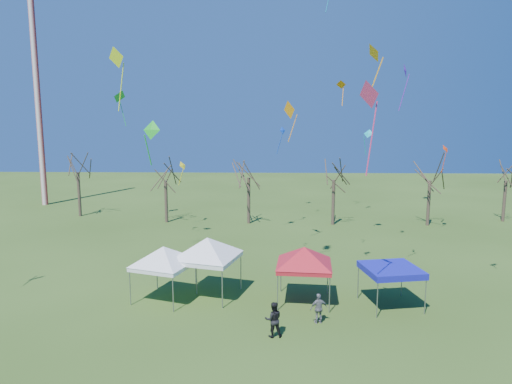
# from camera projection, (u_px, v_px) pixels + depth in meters

# --- Properties ---
(ground) EXTENTS (140.00, 140.00, 0.00)m
(ground) POSITION_uv_depth(u_px,v_px,m) (274.00, 336.00, 21.86)
(ground) COLOR #314B18
(ground) RESTS_ON ground
(radio_mast) EXTENTS (0.70, 0.70, 25.00)m
(radio_mast) POSITION_uv_depth(u_px,v_px,m) (38.00, 102.00, 54.38)
(radio_mast) COLOR silver
(radio_mast) RESTS_ON ground
(tree_0) EXTENTS (3.83, 3.83, 8.44)m
(tree_0) POSITION_uv_depth(u_px,v_px,m) (77.00, 156.00, 48.55)
(tree_0) COLOR #3D2D21
(tree_0) RESTS_ON ground
(tree_1) EXTENTS (3.42, 3.42, 7.54)m
(tree_1) POSITION_uv_depth(u_px,v_px,m) (165.00, 166.00, 45.65)
(tree_1) COLOR #3D2D21
(tree_1) RESTS_ON ground
(tree_2) EXTENTS (3.71, 3.71, 8.18)m
(tree_2) POSITION_uv_depth(u_px,v_px,m) (249.00, 161.00, 45.05)
(tree_2) COLOR #3D2D21
(tree_2) RESTS_ON ground
(tree_3) EXTENTS (3.59, 3.59, 7.91)m
(tree_3) POSITION_uv_depth(u_px,v_px,m) (334.00, 164.00, 44.49)
(tree_3) COLOR #3D2D21
(tree_3) RESTS_ON ground
(tree_4) EXTENTS (3.58, 3.58, 7.89)m
(tree_4) POSITION_uv_depth(u_px,v_px,m) (431.00, 164.00, 44.17)
(tree_4) COLOR #3D2D21
(tree_4) RESTS_ON ground
(tree_5) EXTENTS (3.39, 3.39, 7.46)m
(tree_5) POSITION_uv_depth(u_px,v_px,m) (507.00, 166.00, 46.00)
(tree_5) COLOR #3D2D21
(tree_5) RESTS_ON ground
(tent_white_west) EXTENTS (3.93, 3.93, 3.65)m
(tent_white_west) POSITION_uv_depth(u_px,v_px,m) (163.00, 250.00, 25.91)
(tent_white_west) COLOR gray
(tent_white_west) RESTS_ON ground
(tent_white_mid) EXTENTS (4.42, 4.42, 4.05)m
(tent_white_mid) POSITION_uv_depth(u_px,v_px,m) (207.00, 242.00, 26.51)
(tent_white_mid) COLOR gray
(tent_white_mid) RESTS_ON ground
(tent_red) EXTENTS (4.21, 4.21, 3.72)m
(tent_red) POSITION_uv_depth(u_px,v_px,m) (304.00, 251.00, 25.58)
(tent_red) COLOR gray
(tent_red) RESTS_ON ground
(tent_blue) EXTENTS (3.36, 3.36, 2.27)m
(tent_blue) POSITION_uv_depth(u_px,v_px,m) (391.00, 270.00, 25.09)
(tent_blue) COLOR gray
(tent_blue) RESTS_ON ground
(person_dark) EXTENTS (0.91, 0.75, 1.73)m
(person_dark) POSITION_uv_depth(u_px,v_px,m) (273.00, 319.00, 21.69)
(person_dark) COLOR black
(person_dark) RESTS_ON ground
(person_grey) EXTENTS (0.99, 0.60, 1.57)m
(person_grey) POSITION_uv_depth(u_px,v_px,m) (319.00, 308.00, 23.16)
(person_grey) COLOR slate
(person_grey) RESTS_ON ground
(kite_22) EXTENTS (0.90, 0.89, 2.54)m
(kite_22) POSITION_uv_depth(u_px,v_px,m) (282.00, 132.00, 41.85)
(kite_22) COLOR blue
(kite_22) RESTS_ON ground
(kite_17) EXTENTS (0.65, 0.92, 2.78)m
(kite_17) POSITION_uv_depth(u_px,v_px,m) (406.00, 72.00, 26.77)
(kite_17) COLOR #681CC4
(kite_17) RESTS_ON ground
(kite_27) EXTENTS (0.76, 1.09, 2.45)m
(kite_27) POSITION_uv_depth(u_px,v_px,m) (375.00, 53.00, 21.82)
(kite_27) COLOR #FFA10D
(kite_27) RESTS_ON ground
(kite_12) EXTENTS (0.94, 0.93, 2.50)m
(kite_12) POSITION_uv_depth(u_px,v_px,m) (446.00, 149.00, 40.18)
(kite_12) COLOR red
(kite_12) RESTS_ON ground
(kite_2) EXTENTS (1.50, 1.70, 3.47)m
(kite_2) POSITION_uv_depth(u_px,v_px,m) (119.00, 97.00, 43.81)
(kite_2) COLOR green
(kite_2) RESTS_ON ground
(kite_13) EXTENTS (0.90, 1.06, 2.36)m
(kite_13) POSITION_uv_depth(u_px,v_px,m) (183.00, 166.00, 43.73)
(kite_13) COLOR yellow
(kite_13) RESTS_ON ground
(kite_11) EXTENTS (1.15, 1.43, 3.19)m
(kite_11) POSITION_uv_depth(u_px,v_px,m) (290.00, 110.00, 34.98)
(kite_11) COLOR orange
(kite_11) RESTS_ON ground
(kite_18) EXTENTS (0.78, 0.64, 1.72)m
(kite_18) POSITION_uv_depth(u_px,v_px,m) (341.00, 85.00, 30.54)
(kite_18) COLOR orange
(kite_18) RESTS_ON ground
(kite_8) EXTENTS (1.33, 1.07, 3.79)m
(kite_8) POSITION_uv_depth(u_px,v_px,m) (117.00, 58.00, 26.92)
(kite_8) COLOR #E1FC1A
(kite_8) RESTS_ON ground
(kite_5) EXTENTS (1.01, 1.35, 4.16)m
(kite_5) POSITION_uv_depth(u_px,v_px,m) (370.00, 95.00, 19.74)
(kite_5) COLOR #EC346D
(kite_5) RESTS_ON ground
(kite_1) EXTENTS (1.06, 0.68, 2.31)m
(kite_1) POSITION_uv_depth(u_px,v_px,m) (151.00, 130.00, 22.83)
(kite_1) COLOR green
(kite_1) RESTS_ON ground
(kite_19) EXTENTS (0.95, 0.88, 2.23)m
(kite_19) POSITION_uv_depth(u_px,v_px,m) (368.00, 134.00, 38.92)
(kite_19) COLOR #0CA7B6
(kite_19) RESTS_ON ground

